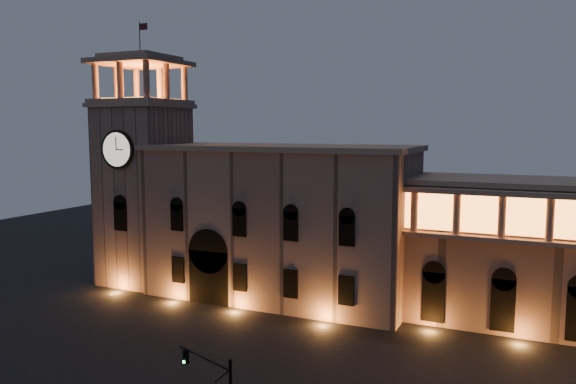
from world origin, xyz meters
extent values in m
plane|color=black|center=(0.00, 0.00, 0.00)|extent=(160.00, 160.00, 0.00)
cube|color=#8A695A|center=(-2.00, 22.00, 8.50)|extent=(30.00, 12.00, 17.00)
cube|color=gray|center=(-2.00, 22.00, 17.30)|extent=(30.80, 12.80, 0.60)
cube|color=black|center=(-8.00, 16.60, 3.00)|extent=(5.00, 1.40, 6.00)
cylinder|color=black|center=(-8.00, 16.60, 6.00)|extent=(5.00, 1.40, 5.00)
cube|color=orange|center=(-8.00, 16.40, 2.80)|extent=(4.20, 0.20, 5.00)
cube|color=#8A695A|center=(-20.50, 21.00, 11.00)|extent=(9.00, 9.00, 22.00)
cube|color=gray|center=(-20.50, 21.00, 22.25)|extent=(9.80, 9.80, 0.50)
cylinder|color=black|center=(-20.50, 16.32, 17.00)|extent=(4.60, 0.35, 4.60)
cylinder|color=beige|center=(-20.50, 16.18, 17.00)|extent=(4.00, 0.12, 4.00)
cube|color=gray|center=(-20.50, 21.00, 22.75)|extent=(9.40, 9.40, 0.50)
cube|color=orange|center=(-20.50, 21.00, 23.05)|extent=(6.80, 6.80, 0.15)
cylinder|color=gray|center=(-24.30, 17.20, 25.10)|extent=(0.76, 0.76, 4.20)
cylinder|color=gray|center=(-20.50, 17.20, 25.10)|extent=(0.76, 0.76, 4.20)
cylinder|color=gray|center=(-16.70, 17.20, 25.10)|extent=(0.76, 0.76, 4.20)
cylinder|color=gray|center=(-24.30, 24.80, 25.10)|extent=(0.76, 0.76, 4.20)
cylinder|color=gray|center=(-20.50, 24.80, 25.10)|extent=(0.76, 0.76, 4.20)
cylinder|color=gray|center=(-16.70, 24.80, 25.10)|extent=(0.76, 0.76, 4.20)
cylinder|color=gray|center=(-24.30, 21.00, 25.10)|extent=(0.76, 0.76, 4.20)
cylinder|color=gray|center=(-16.70, 21.00, 25.10)|extent=(0.76, 0.76, 4.20)
cube|color=gray|center=(-20.50, 21.00, 27.50)|extent=(9.80, 9.80, 0.60)
cube|color=gray|center=(-20.50, 21.00, 28.10)|extent=(7.50, 7.50, 0.60)
cylinder|color=black|center=(-20.50, 21.00, 30.40)|extent=(0.10, 0.10, 4.00)
plane|color=#4C1518|center=(-19.90, 21.00, 31.80)|extent=(1.20, 0.00, 1.20)
cylinder|color=gray|center=(14.00, 18.50, 11.50)|extent=(0.70, 0.70, 4.00)
cylinder|color=gray|center=(18.00, 18.50, 11.50)|extent=(0.70, 0.70, 4.00)
cylinder|color=gray|center=(22.00, 18.50, 11.50)|extent=(0.70, 0.70, 4.00)
cylinder|color=gray|center=(26.00, 18.50, 11.50)|extent=(0.70, 0.70, 4.00)
sphere|color=black|center=(9.98, -10.23, 6.87)|extent=(0.27, 0.27, 0.27)
cylinder|color=black|center=(7.72, -9.36, 6.29)|extent=(4.55, 1.86, 0.12)
cube|color=black|center=(6.00, -8.69, 5.81)|extent=(0.37, 0.36, 0.82)
cylinder|color=#0CE53F|center=(5.95, -8.83, 5.54)|extent=(0.19, 0.14, 0.17)
camera|label=1|loc=(24.88, -35.75, 19.51)|focal=35.00mm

